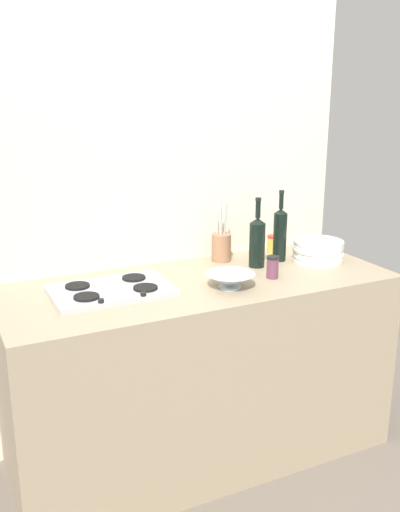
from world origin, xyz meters
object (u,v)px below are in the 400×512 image
Objects in this scene: utensil_crock at (221,246)px; condiment_jar_front at (273,267)px; wine_bottle_leftmost at (257,241)px; condiment_jar_rear at (272,244)px; mixing_bowl at (230,280)px; stovetop_hob at (111,290)px; plate_stack at (318,251)px; wine_bottle_mid_left at (280,233)px.

utensil_crock is 2.93× the size of condiment_jar_front.
wine_bottle_leftmost is 3.57× the size of condiment_jar_rear.
stovetop_hob is at bearing 161.82° from mixing_bowl.
mixing_bowl is at bearing -18.18° from stovetop_hob.
plate_stack is at bearing -9.69° from wine_bottle_leftmost.
plate_stack is 0.76× the size of wine_bottle_leftmost.
wine_bottle_leftmost reaches higher than stovetop_hob.
utensil_crock is at bearing 155.88° from wine_bottle_mid_left.
wine_bottle_mid_left is at bearing 14.51° from wine_bottle_leftmost.
condiment_jar_rear is (0.20, 0.17, -0.08)m from wine_bottle_leftmost.
utensil_crock is 0.31m from condiment_jar_rear.
utensil_crock is at bearing 153.62° from plate_stack.
wine_bottle_leftmost reaches higher than mixing_bowl.
stovetop_hob is 0.99m from condiment_jar_rear.
wine_bottle_leftmost is (0.76, 0.06, 0.12)m from stovetop_hob.
wine_bottle_mid_left is 0.31m from condiment_jar_front.
stovetop_hob is 0.94m from wine_bottle_mid_left.
utensil_crock is at bearing -178.37° from condiment_jar_rear.
plate_stack is 0.49m from utensil_crock.
stovetop_hob is 0.52m from mixing_bowl.
wine_bottle_leftmost is 0.20m from utensil_crock.
plate_stack is 0.84× the size of utensil_crock.
wine_bottle_leftmost reaches higher than condiment_jar_front.
utensil_crock reaches higher than plate_stack.
stovetop_hob is 1.09m from plate_stack.
condiment_jar_front reaches higher than stovetop_hob.
stovetop_hob is 1.42× the size of wine_bottle_mid_left.
wine_bottle_mid_left is 0.17m from condiment_jar_rear.
plate_stack is at bearing 0.26° from stovetop_hob.
plate_stack is (1.09, 0.01, 0.04)m from stovetop_hob.
condiment_jar_front is (0.74, -0.12, 0.04)m from stovetop_hob.
condiment_jar_front is (0.08, -0.35, -0.02)m from utensil_crock.
plate_stack is at bearing -60.54° from condiment_jar_rear.
wine_bottle_mid_left reaches higher than mixing_bowl.
mixing_bowl is at bearing -164.46° from plate_stack.
wine_bottle_leftmost is at bearing 170.31° from plate_stack.
condiment_jar_rear is (-0.13, 0.23, -0.00)m from plate_stack.
stovetop_hob is 2.33× the size of mixing_bowl.
condiment_jar_front is (-0.03, -0.19, -0.08)m from wine_bottle_leftmost.
plate_stack is at bearing 20.04° from condiment_jar_front.
condiment_jar_rear is (0.47, 0.39, 0.01)m from mixing_bowl.
stovetop_hob is at bearing -175.41° from wine_bottle_leftmost.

